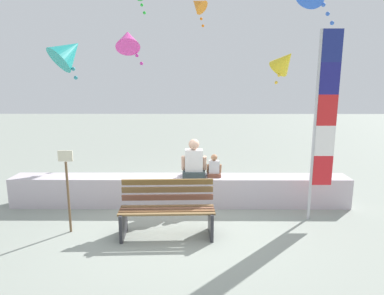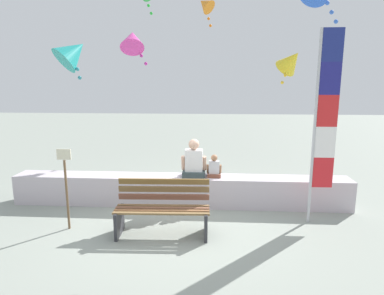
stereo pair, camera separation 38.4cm
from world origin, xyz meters
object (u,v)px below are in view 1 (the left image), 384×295
object	(u,v)px
flag_banner	(323,117)
person_adult	(194,162)
person_child	(214,168)
sign_post	(67,185)
kite_yellow	(285,61)
kite_orange	(198,5)
kite_magenta	(128,39)
park_bench	(167,210)
kite_teal	(69,52)

from	to	relation	value
flag_banner	person_adult	bearing A→B (deg)	162.60
person_child	sign_post	world-z (taller)	sign_post
sign_post	kite_yellow	bearing A→B (deg)	38.96
person_child	sign_post	bearing A→B (deg)	-153.10
person_adult	kite_yellow	distance (m)	3.89
person_child	kite_yellow	size ratio (longest dim) A/B	0.48
person_child	kite_orange	size ratio (longest dim) A/B	0.54
kite_magenta	sign_post	bearing A→B (deg)	-101.38
park_bench	flag_banner	xyz separation A→B (m)	(2.69, 0.63, 1.48)
kite_magenta	kite_orange	bearing A→B (deg)	50.50
person_child	kite_orange	distance (m)	5.20
person_adult	kite_yellow	world-z (taller)	kite_yellow
park_bench	kite_teal	bearing A→B (deg)	136.75
park_bench	person_child	distance (m)	1.62
person_adult	kite_teal	distance (m)	3.53
kite_yellow	sign_post	size ratio (longest dim) A/B	0.69
park_bench	kite_teal	world-z (taller)	kite_teal
kite_orange	kite_teal	bearing A→B (deg)	-135.08
sign_post	kite_magenta	bearing A→B (deg)	78.62
kite_yellow	park_bench	bearing A→B (deg)	-127.27
kite_orange	kite_teal	xyz separation A→B (m)	(-2.76, -2.75, -1.51)
person_adult	kite_yellow	size ratio (longest dim) A/B	0.80
person_child	flag_banner	size ratio (longest dim) A/B	0.14
park_bench	person_child	world-z (taller)	person_child
kite_yellow	sign_post	xyz separation A→B (m)	(-4.42, -3.57, -2.18)
kite_yellow	kite_teal	size ratio (longest dim) A/B	0.89
kite_yellow	kite_orange	xyz separation A→B (m)	(-2.22, 1.19, 1.62)
park_bench	sign_post	size ratio (longest dim) A/B	1.12
kite_teal	sign_post	distance (m)	3.10
person_adult	sign_post	bearing A→B (deg)	-148.78
flag_banner	person_child	bearing A→B (deg)	159.05
kite_orange	park_bench	bearing A→B (deg)	-96.44
person_child	kite_yellow	xyz separation A→B (m)	(1.92, 2.31, 2.22)
kite_yellow	flag_banner	bearing A→B (deg)	-91.42
person_adult	kite_magenta	xyz separation A→B (m)	(-1.53, 1.51, 2.55)
person_adult	kite_orange	world-z (taller)	kite_orange
person_child	park_bench	bearing A→B (deg)	-122.50
person_child	flag_banner	distance (m)	2.27
park_bench	person_child	size ratio (longest dim) A/B	3.41
person_child	kite_teal	bearing A→B (deg)	166.29
park_bench	flag_banner	world-z (taller)	flag_banner
flag_banner	sign_post	xyz separation A→B (m)	(-4.35, -0.56, -1.07)
person_adult	kite_magenta	size ratio (longest dim) A/B	0.82
kite_magenta	kite_orange	distance (m)	2.83
kite_magenta	flag_banner	bearing A→B (deg)	-30.32
kite_teal	kite_magenta	bearing A→B (deg)	34.26
park_bench	kite_teal	size ratio (longest dim) A/B	1.45
kite_teal	person_adult	bearing A→B (deg)	-15.72
kite_yellow	kite_teal	world-z (taller)	kite_teal
kite_magenta	kite_orange	world-z (taller)	kite_orange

